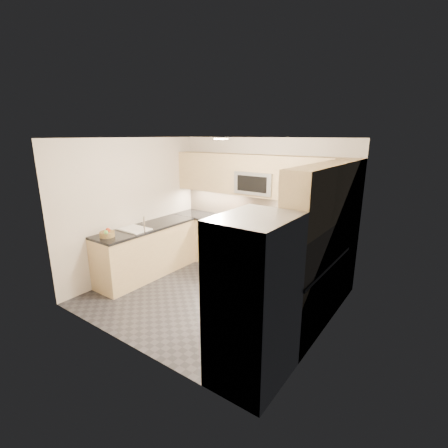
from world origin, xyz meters
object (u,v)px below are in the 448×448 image
refrigerator (254,301)px  fruit_basket (107,234)px  utensil_bowl (334,234)px  cutting_board (224,219)px  microwave (257,183)px  gas_range (252,249)px

refrigerator → fruit_basket: refrigerator is taller
refrigerator → fruit_basket: (-2.99, 0.37, 0.08)m
refrigerator → utensil_bowl: size_ratio=6.30×
cutting_board → fruit_basket: 2.22m
utensil_bowl → cutting_board: 2.17m
refrigerator → cutting_board: (-2.11, 2.41, 0.05)m
microwave → cutting_board: microwave is taller
microwave → utensil_bowl: microwave is taller
refrigerator → fruit_basket: bearing=172.8°
gas_range → cutting_board: 0.83m
utensil_bowl → fruit_basket: (-3.04, -2.02, -0.04)m
gas_range → microwave: microwave is taller
gas_range → fruit_basket: fruit_basket is taller
microwave → utensil_bowl: size_ratio=2.66×
microwave → cutting_board: bearing=-168.4°
microwave → utensil_bowl: (1.50, -0.15, -0.68)m
refrigerator → utensil_bowl: bearing=88.7°
gas_range → refrigerator: bearing=-59.1°
gas_range → utensil_bowl: utensil_bowl is taller
fruit_basket → microwave: bearing=54.8°
microwave → refrigerator: microwave is taller
refrigerator → cutting_board: size_ratio=4.75×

